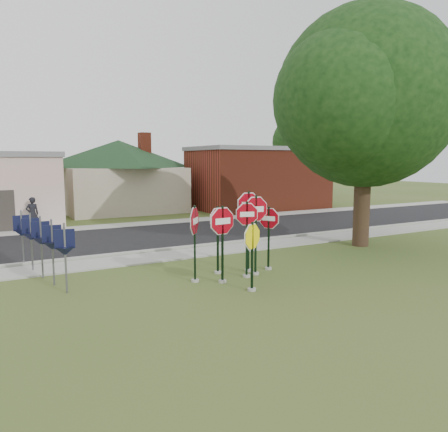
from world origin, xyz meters
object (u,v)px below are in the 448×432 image
stop_sign_center (247,229)px  stop_sign_left (222,233)px  pedestrian (32,214)px  oak_tree (366,97)px  stop_sign_yellow (252,249)px

stop_sign_center → stop_sign_left: 0.99m
stop_sign_center → pedestrian: size_ratio=1.43×
oak_tree → stop_sign_center: bearing=-164.1°
stop_sign_center → stop_sign_yellow: stop_sign_center is taller
stop_sign_left → oak_tree: oak_tree is taller
stop_sign_yellow → stop_sign_left: size_ratio=0.84×
stop_sign_center → oak_tree: (7.16, 2.04, 4.81)m
stop_sign_center → stop_sign_left: bearing=-170.1°
stop_sign_center → stop_sign_left: stop_sign_center is taller
stop_sign_yellow → pedestrian: size_ratio=1.18×
stop_sign_left → pedestrian: 13.82m
pedestrian → oak_tree: bearing=128.2°
stop_sign_center → stop_sign_yellow: size_ratio=1.21×
stop_sign_center → stop_sign_yellow: bearing=-116.0°
stop_sign_yellow → stop_sign_left: bearing=105.5°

